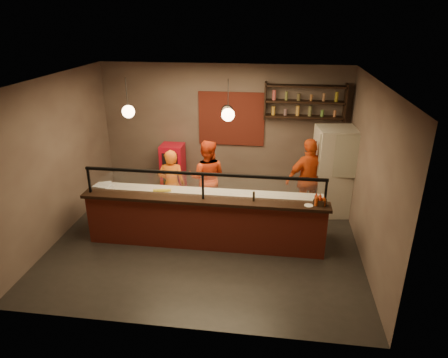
# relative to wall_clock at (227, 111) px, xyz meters

# --- Properties ---
(floor) EXTENTS (6.00, 6.00, 0.00)m
(floor) POSITION_rel_wall_clock_xyz_m (-0.10, -2.46, -2.10)
(floor) COLOR black
(floor) RESTS_ON ground
(ceiling) EXTENTS (6.00, 6.00, 0.00)m
(ceiling) POSITION_rel_wall_clock_xyz_m (-0.10, -2.46, 1.10)
(ceiling) COLOR #38312B
(ceiling) RESTS_ON wall_back
(wall_back) EXTENTS (6.00, 0.00, 6.00)m
(wall_back) POSITION_rel_wall_clock_xyz_m (-0.10, 0.04, -0.50)
(wall_back) COLOR #725F53
(wall_back) RESTS_ON floor
(wall_left) EXTENTS (0.00, 5.00, 5.00)m
(wall_left) POSITION_rel_wall_clock_xyz_m (-3.10, -2.46, -0.50)
(wall_left) COLOR #725F53
(wall_left) RESTS_ON floor
(wall_right) EXTENTS (0.00, 5.00, 5.00)m
(wall_right) POSITION_rel_wall_clock_xyz_m (2.90, -2.46, -0.50)
(wall_right) COLOR #725F53
(wall_right) RESTS_ON floor
(wall_front) EXTENTS (6.00, 0.00, 6.00)m
(wall_front) POSITION_rel_wall_clock_xyz_m (-0.10, -4.96, -0.50)
(wall_front) COLOR #725F53
(wall_front) RESTS_ON floor
(brick_patch) EXTENTS (1.60, 0.04, 1.30)m
(brick_patch) POSITION_rel_wall_clock_xyz_m (0.10, 0.01, -0.20)
(brick_patch) COLOR maroon
(brick_patch) RESTS_ON wall_back
(service_counter) EXTENTS (4.60, 0.25, 1.00)m
(service_counter) POSITION_rel_wall_clock_xyz_m (-0.10, -2.76, -1.60)
(service_counter) COLOR maroon
(service_counter) RESTS_ON floor
(counter_ledge) EXTENTS (4.70, 0.37, 0.06)m
(counter_ledge) POSITION_rel_wall_clock_xyz_m (-0.10, -2.76, -1.07)
(counter_ledge) COLOR black
(counter_ledge) RESTS_ON service_counter
(worktop_cabinet) EXTENTS (4.60, 0.75, 0.85)m
(worktop_cabinet) POSITION_rel_wall_clock_xyz_m (-0.10, -2.26, -1.68)
(worktop_cabinet) COLOR gray
(worktop_cabinet) RESTS_ON floor
(worktop) EXTENTS (4.60, 0.75, 0.05)m
(worktop) POSITION_rel_wall_clock_xyz_m (-0.10, -2.26, -1.23)
(worktop) COLOR white
(worktop) RESTS_ON worktop_cabinet
(sneeze_guard) EXTENTS (4.50, 0.05, 0.52)m
(sneeze_guard) POSITION_rel_wall_clock_xyz_m (-0.10, -2.76, -0.73)
(sneeze_guard) COLOR white
(sneeze_guard) RESTS_ON counter_ledge
(wall_shelving) EXTENTS (1.84, 0.28, 0.85)m
(wall_shelving) POSITION_rel_wall_clock_xyz_m (1.80, -0.14, 0.30)
(wall_shelving) COLOR black
(wall_shelving) RESTS_ON wall_back
(wall_clock) EXTENTS (0.30, 0.04, 0.30)m
(wall_clock) POSITION_rel_wall_clock_xyz_m (0.00, 0.00, 0.00)
(wall_clock) COLOR black
(wall_clock) RESTS_ON wall_back
(pendant_left) EXTENTS (0.24, 0.24, 0.77)m
(pendant_left) POSITION_rel_wall_clock_xyz_m (-1.60, -2.26, 0.45)
(pendant_left) COLOR black
(pendant_left) RESTS_ON ceiling
(pendant_right) EXTENTS (0.24, 0.24, 0.77)m
(pendant_right) POSITION_rel_wall_clock_xyz_m (0.30, -2.26, 0.45)
(pendant_right) COLOR black
(pendant_right) RESTS_ON ceiling
(cook_left) EXTENTS (0.63, 0.45, 1.60)m
(cook_left) POSITION_rel_wall_clock_xyz_m (-1.01, -1.63, -1.30)
(cook_left) COLOR orange
(cook_left) RESTS_ON floor
(cook_mid) EXTENTS (0.85, 0.67, 1.74)m
(cook_mid) POSITION_rel_wall_clock_xyz_m (-0.29, -1.28, -1.23)
(cook_mid) COLOR red
(cook_mid) RESTS_ON floor
(cook_right) EXTENTS (1.16, 0.84, 1.83)m
(cook_right) POSITION_rel_wall_clock_xyz_m (1.95, -1.19, -1.18)
(cook_right) COLOR #DD4A14
(cook_right) RESTS_ON floor
(fridge) EXTENTS (0.94, 0.89, 2.00)m
(fridge) POSITION_rel_wall_clock_xyz_m (2.50, -0.87, -1.10)
(fridge) COLOR beige
(fridge) RESTS_ON floor
(red_cooler) EXTENTS (0.56, 0.51, 1.29)m
(red_cooler) POSITION_rel_wall_clock_xyz_m (-1.33, -0.31, -1.46)
(red_cooler) COLOR red
(red_cooler) RESTS_ON floor
(pizza_dough) EXTENTS (0.55, 0.55, 0.01)m
(pizza_dough) POSITION_rel_wall_clock_xyz_m (0.64, -2.38, -1.19)
(pizza_dough) COLOR silver
(pizza_dough) RESTS_ON worktop
(prep_tub_a) EXTENTS (0.35, 0.30, 0.16)m
(prep_tub_a) POSITION_rel_wall_clock_xyz_m (-2.25, -2.39, -1.12)
(prep_tub_a) COLOR silver
(prep_tub_a) RESTS_ON worktop
(prep_tub_b) EXTENTS (0.34, 0.31, 0.13)m
(prep_tub_b) POSITION_rel_wall_clock_xyz_m (-2.25, -2.26, -1.13)
(prep_tub_b) COLOR silver
(prep_tub_b) RESTS_ON worktop
(prep_tub_c) EXTENTS (0.33, 0.29, 0.14)m
(prep_tub_c) POSITION_rel_wall_clock_xyz_m (-2.19, -2.40, -1.13)
(prep_tub_c) COLOR silver
(prep_tub_c) RESTS_ON worktop
(rolling_pin) EXTENTS (0.37, 0.14, 0.06)m
(rolling_pin) POSITION_rel_wall_clock_xyz_m (-1.06, -2.22, -1.17)
(rolling_pin) COLOR gold
(rolling_pin) RESTS_ON worktop
(condiment_caddy) EXTENTS (0.25, 0.23, 0.11)m
(condiment_caddy) POSITION_rel_wall_clock_xyz_m (2.04, -2.72, -0.98)
(condiment_caddy) COLOR black
(condiment_caddy) RESTS_ON counter_ledge
(pepper_mill) EXTENTS (0.04, 0.04, 0.19)m
(pepper_mill) POSITION_rel_wall_clock_xyz_m (0.84, -2.73, -0.95)
(pepper_mill) COLOR black
(pepper_mill) RESTS_ON counter_ledge
(small_plate) EXTENTS (0.20, 0.20, 0.01)m
(small_plate) POSITION_rel_wall_clock_xyz_m (1.84, -2.80, -1.03)
(small_plate) COLOR silver
(small_plate) RESTS_ON counter_ledge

